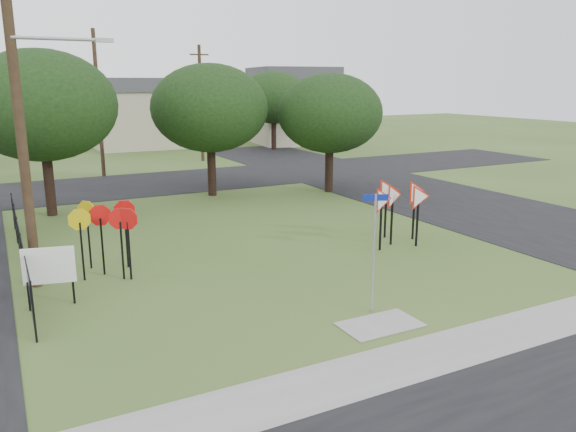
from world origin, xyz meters
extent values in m
plane|color=#37531F|center=(0.00, 0.00, 0.00)|extent=(140.00, 140.00, 0.00)
cube|color=gray|center=(0.00, -4.20, 0.01)|extent=(30.00, 1.60, 0.02)
cube|color=#37531F|center=(0.00, -5.40, 0.01)|extent=(30.00, 0.80, 0.02)
cube|color=black|center=(12.00, 10.00, 0.01)|extent=(8.00, 50.00, 0.02)
cube|color=black|center=(0.00, 20.00, 0.01)|extent=(60.00, 8.00, 0.02)
cube|color=gray|center=(0.00, -2.40, 0.01)|extent=(2.00, 1.20, 0.02)
cylinder|color=#9EA0A6|center=(0.29, -1.64, 1.57)|extent=(0.06, 0.06, 3.14)
cube|color=navy|center=(0.29, -1.64, 3.05)|extent=(0.60, 0.29, 0.17)
cube|color=black|center=(-5.36, 4.65, 0.90)|extent=(0.05, 0.05, 1.80)
cube|color=black|center=(-4.55, 5.01, 0.90)|extent=(0.05, 0.05, 1.80)
cube|color=black|center=(-4.91, 3.93, 0.90)|extent=(0.05, 0.05, 1.80)
cube|color=black|center=(-5.99, 4.38, 0.90)|extent=(0.05, 0.05, 1.80)
cube|color=black|center=(-5.63, 5.47, 0.90)|extent=(0.05, 0.05, 1.80)
cube|color=black|center=(-4.72, 3.80, 0.90)|extent=(0.05, 0.05, 1.80)
cube|color=black|center=(3.82, 2.76, 0.89)|extent=(0.06, 0.06, 1.78)
cube|color=black|center=(4.62, 3.16, 0.89)|extent=(0.06, 0.06, 1.78)
cube|color=black|center=(5.31, 2.56, 0.89)|extent=(0.06, 0.06, 1.78)
cube|color=black|center=(5.01, 4.05, 0.89)|extent=(0.06, 0.06, 1.78)
cube|color=black|center=(5.81, 3.36, 0.89)|extent=(0.06, 0.06, 1.78)
cube|color=black|center=(-7.61, 2.59, 0.39)|extent=(0.06, 0.06, 0.77)
cube|color=black|center=(-6.51, 2.59, 0.39)|extent=(0.06, 0.06, 0.77)
cube|color=white|center=(-7.06, 2.59, 1.16)|extent=(1.30, 0.33, 0.99)
cylinder|color=#3C2B1B|center=(-7.30, 4.50, 5.00)|extent=(0.28, 0.28, 10.00)
cylinder|color=#9EA0A6|center=(-6.10, 4.40, 7.00)|extent=(2.40, 0.10, 0.10)
cube|color=#9EA0A6|center=(-4.90, 4.40, 7.00)|extent=(0.50, 0.18, 0.12)
cylinder|color=#3C2B1B|center=(-2.00, 24.00, 4.50)|extent=(0.24, 0.24, 9.00)
cube|color=#3C2B1B|center=(-2.00, 24.00, 8.30)|extent=(1.40, 0.10, 0.10)
cylinder|color=#3C2B1B|center=(6.00, 28.00, 4.25)|extent=(0.24, 0.24, 8.50)
cube|color=#3C2B1B|center=(6.00, 28.00, 7.80)|extent=(1.40, 0.10, 0.10)
cylinder|color=black|center=(-7.60, 0.50, 0.75)|extent=(0.05, 0.05, 1.50)
cylinder|color=black|center=(-7.60, 2.80, 0.75)|extent=(0.05, 0.05, 1.50)
cylinder|color=black|center=(-7.60, 5.10, 0.75)|extent=(0.05, 0.05, 1.50)
cylinder|color=black|center=(-7.60, 7.40, 0.75)|extent=(0.05, 0.05, 1.50)
cylinder|color=black|center=(-7.60, 9.70, 0.75)|extent=(0.05, 0.05, 1.50)
cylinder|color=black|center=(-7.60, 12.00, 0.75)|extent=(0.05, 0.05, 1.50)
cube|color=black|center=(-7.60, 6.25, 1.46)|extent=(0.03, 11.50, 0.03)
cube|color=black|center=(-7.60, 6.25, 0.75)|extent=(0.03, 11.50, 0.03)
cube|color=black|center=(-7.60, 6.25, 0.75)|extent=(0.01, 11.50, 1.50)
cube|color=#B3AB90|center=(4.00, 40.00, 2.50)|extent=(8.00, 8.00, 5.00)
cube|color=#414145|center=(4.00, 40.00, 5.60)|extent=(8.40, 8.40, 1.20)
cube|color=#B3AB90|center=(18.00, 36.00, 3.00)|extent=(7.91, 7.91, 6.00)
cube|color=#414145|center=(18.00, 36.00, 6.60)|extent=(8.30, 8.30, 1.20)
cylinder|color=black|center=(-6.00, 14.00, 1.31)|extent=(0.44, 0.44, 2.62)
ellipsoid|color=black|center=(-6.00, 14.00, 4.87)|extent=(6.40, 6.40, 4.80)
cylinder|color=black|center=(2.00, 15.00, 1.22)|extent=(0.44, 0.44, 2.45)
ellipsoid|color=black|center=(2.00, 15.00, 4.55)|extent=(6.00, 6.00, 4.50)
cylinder|color=black|center=(8.00, 13.00, 1.14)|extent=(0.44, 0.44, 2.27)
ellipsoid|color=black|center=(8.00, 13.00, 4.23)|extent=(5.60, 5.60, 4.20)
cylinder|color=black|center=(14.00, 32.00, 1.22)|extent=(0.44, 0.44, 2.45)
ellipsoid|color=black|center=(14.00, 32.00, 4.55)|extent=(6.00, 6.00, 4.50)
camera|label=1|loc=(-7.98, -12.73, 5.85)|focal=35.00mm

